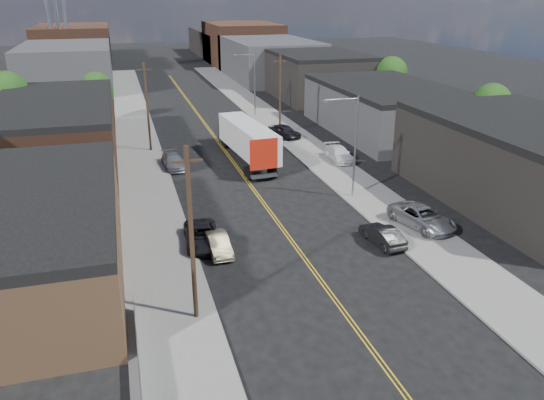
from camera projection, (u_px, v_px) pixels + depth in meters
ground at (201, 119)px, 76.51m from camera, size 260.00×260.00×0.00m
centerline at (221, 146)px, 63.09m from camera, size 0.32×120.00×0.01m
sidewalk_left at (140, 151)px, 60.61m from camera, size 5.00×140.00×0.15m
sidewalk_right at (297, 139)px, 65.52m from camera, size 5.00×140.00×0.15m
warehouse_tan at (20, 235)px, 33.27m from camera, size 12.00×22.00×5.60m
warehouse_brown at (55, 131)px, 56.35m from camera, size 12.00×26.00×6.60m
industrial_right_a at (530, 162)px, 45.10m from camera, size 14.00×22.00×7.10m
industrial_right_b at (386, 108)px, 68.55m from camera, size 14.00×24.00×6.10m
industrial_right_c at (316, 75)px, 91.54m from camera, size 14.00×22.00×7.60m
skyline_left_a at (68, 66)px, 101.20m from camera, size 16.00×30.00×8.00m
skyline_right_a at (269, 59)px, 111.52m from camera, size 16.00×30.00×8.00m
skyline_left_b at (74, 48)px, 123.20m from camera, size 16.00×26.00×10.00m
skyline_right_b at (242, 44)px, 133.52m from camera, size 16.00×26.00×10.00m
skyline_left_c at (79, 47)px, 141.64m from camera, size 16.00×40.00×7.00m
skyline_right_c at (226, 43)px, 151.96m from camera, size 16.00×40.00×7.00m
streetlight_near at (351, 139)px, 45.22m from camera, size 3.39×0.25×9.00m
streetlight_far at (252, 79)px, 76.53m from camera, size 3.39×0.25×9.00m
utility_pole_left_near at (191, 235)px, 27.79m from camera, size 1.60×0.26×10.00m
utility_pole_left_far at (147, 107)px, 59.10m from camera, size 1.60×0.26×10.00m
utility_pole_right at (280, 95)px, 66.02m from camera, size 1.60×0.26×10.00m
tree_left_mid at (8, 95)px, 63.86m from camera, size 5.10×5.04×8.37m
tree_left_far at (97, 89)px, 73.04m from camera, size 4.35×4.20×6.97m
tree_right_near at (491, 106)px, 61.02m from camera, size 4.60×4.48×7.44m
tree_right_far at (392, 74)px, 82.38m from camera, size 4.85×4.76×7.91m
semi_truck at (244, 137)px, 57.35m from camera, size 3.82×16.36×4.23m
car_left_b at (218, 244)px, 36.93m from camera, size 1.48×4.04×1.32m
car_left_c at (202, 236)px, 38.07m from camera, size 2.72×5.33×1.44m
car_left_d at (173, 161)px, 54.87m from camera, size 2.35×5.08×1.44m
car_right_oncoming at (382, 235)px, 38.18m from camera, size 1.90×4.40×1.41m
car_right_lot_a at (422, 217)px, 40.64m from camera, size 3.89×6.18×1.59m
car_right_lot_b at (339, 154)px, 56.88m from camera, size 2.20×5.08×1.45m
car_right_lot_c at (284, 131)px, 65.88m from camera, size 3.76×5.05×1.60m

